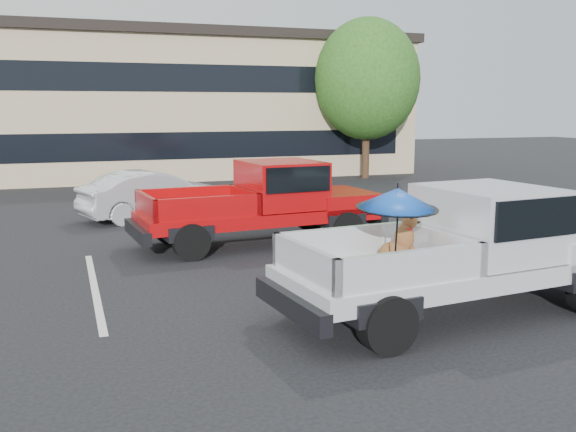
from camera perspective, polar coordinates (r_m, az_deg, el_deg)
name	(u,v)px	position (r m, az deg, el deg)	size (l,w,h in m)	color
ground	(300,304)	(10.17, 1.04, -7.80)	(90.00, 90.00, 0.00)	black
stripe_left	(95,288)	(11.51, -16.82, -6.12)	(0.12, 5.00, 0.01)	silver
stripe_right	(404,260)	(13.16, 10.31, -3.89)	(0.12, 5.00, 0.01)	silver
motel_building	(182,104)	(30.56, -9.37, 9.83)	(20.40, 8.40, 6.30)	tan
tree_right	(367,79)	(28.01, 7.04, 11.97)	(4.46, 4.46, 6.78)	#332114
tree_back	(247,81)	(34.42, -3.62, 11.92)	(4.68, 4.68, 7.11)	#332114
silver_pickup	(476,242)	(10.00, 16.34, -2.27)	(5.86, 2.55, 2.06)	black
red_pickup	(274,198)	(14.48, -1.23, 1.57)	(5.77, 2.46, 1.85)	black
silver_sedan	(154,194)	(18.13, -11.85, 1.89)	(1.40, 4.02, 1.32)	#B3B6BB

